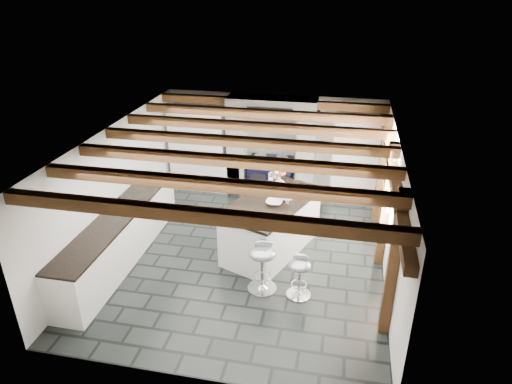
% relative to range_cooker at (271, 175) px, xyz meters
% --- Properties ---
extents(ground, '(6.00, 6.00, 0.00)m').
position_rel_range_cooker_xyz_m(ground, '(0.00, -2.68, -0.47)').
color(ground, black).
rests_on(ground, ground).
extents(room_shell, '(6.00, 6.03, 6.00)m').
position_rel_range_cooker_xyz_m(room_shell, '(-0.61, -1.26, 0.60)').
color(room_shell, silver).
rests_on(room_shell, ground).
extents(range_cooker, '(1.00, 0.63, 0.99)m').
position_rel_range_cooker_xyz_m(range_cooker, '(0.00, 0.00, 0.00)').
color(range_cooker, black).
rests_on(range_cooker, ground).
extents(kitchen_island, '(1.79, 2.36, 1.39)m').
position_rel_range_cooker_xyz_m(kitchen_island, '(0.43, -2.44, 0.07)').
color(kitchen_island, white).
rests_on(kitchen_island, ground).
extents(bar_stool_near, '(0.40, 0.40, 0.75)m').
position_rel_range_cooker_xyz_m(bar_stool_near, '(1.10, -3.71, -0.00)').
color(bar_stool_near, silver).
rests_on(bar_stool_near, ground).
extents(bar_stool_far, '(0.54, 0.54, 0.90)m').
position_rel_range_cooker_xyz_m(bar_stool_far, '(0.48, -3.67, 0.09)').
color(bar_stool_far, silver).
rests_on(bar_stool_far, ground).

